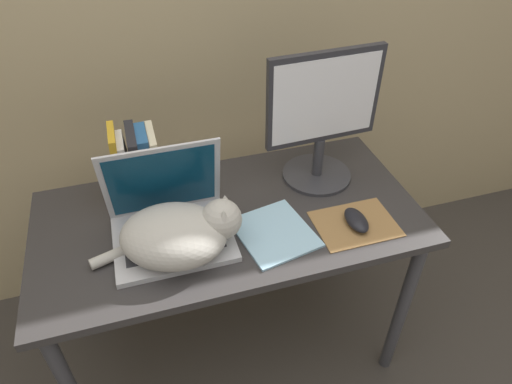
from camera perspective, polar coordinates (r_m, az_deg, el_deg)
desk at (r=1.51m, az=-3.27°, el=-5.47°), size 1.21×0.60×0.73m
laptop at (r=1.37m, az=-10.69°, el=-3.56°), size 0.35×0.28×0.29m
cat at (r=1.29m, az=-9.51°, el=-5.13°), size 0.44×0.32×0.16m
external_monitor at (r=1.49m, az=8.31°, el=9.25°), size 0.38×0.24×0.45m
mousepad at (r=1.45m, az=12.29°, el=-3.90°), size 0.25×0.19×0.00m
computer_mouse at (r=1.43m, az=12.43°, el=-3.44°), size 0.06×0.11×0.03m
book_row at (r=1.53m, az=-14.67°, el=3.61°), size 0.15×0.17×0.24m
notepad at (r=1.38m, az=2.34°, el=-5.10°), size 0.25×0.27×0.01m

